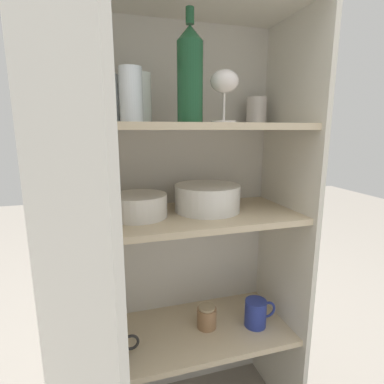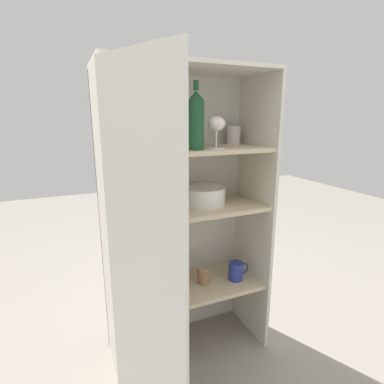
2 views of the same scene
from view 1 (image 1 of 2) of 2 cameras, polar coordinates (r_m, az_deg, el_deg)
The scene contains 18 objects.
cupboard_back_panel at distance 1.17m, azimuth -4.26°, elevation -5.93°, with size 0.81×0.02×1.45m, color silver.
cupboard_side_left at distance 1.00m, azimuth -25.06°, elevation -10.29°, with size 0.02×0.37×1.45m, color silver.
cupboard_side_right at distance 1.17m, azimuth 17.14°, elevation -6.52°, with size 0.02×0.37×1.45m, color silver.
shelf_board_lower at distance 1.19m, azimuth -1.98°, elevation -25.40°, with size 0.77×0.33×0.02m, color beige.
shelf_board_middle at distance 0.99m, azimuth -2.16°, elevation -4.88°, with size 0.77×0.33×0.02m, color beige.
shelf_board_upper at distance 0.95m, azimuth -2.31°, elevation 12.35°, with size 0.77×0.33×0.02m, color beige.
cupboard_door at distance 0.67m, azimuth -22.27°, elevation -21.59°, with size 0.20×0.36×1.45m.
tumbler_glass_0 at distance 0.95m, azimuth -10.17°, elevation 17.12°, with size 0.08×0.08×0.14m.
tumbler_glass_1 at distance 1.16m, azimuth 12.16°, elevation 14.87°, with size 0.07×0.07×0.10m.
tumbler_glass_2 at distance 0.93m, azimuth -16.33°, elevation 16.66°, with size 0.08×0.08×0.13m.
tumbler_glass_3 at distance 0.88m, azimuth -11.53°, elevation 17.63°, with size 0.06×0.06×0.15m.
wine_glass_0 at distance 0.90m, azimuth 6.20°, elevation 19.69°, with size 0.08×0.08×0.15m.
wine_bottle at distance 0.87m, azimuth -0.39°, elevation 21.55°, with size 0.07×0.07×0.29m.
plate_stack_white at distance 1.03m, azimuth 2.93°, elevation -1.10°, with size 0.22×0.22×0.09m.
mixing_bowl_large at distance 0.96m, azimuth -10.11°, elevation -2.41°, with size 0.18×0.18×0.07m.
coffee_mug_primary at distance 1.09m, azimuth -14.98°, elevation -26.65°, with size 0.14×0.10×0.08m.
coffee_mug_extra_1 at distance 1.21m, azimuth 12.12°, elevation -21.59°, with size 0.12×0.08×0.10m.
storage_jar at distance 1.18m, azimuth 2.82°, elevation -22.67°, with size 0.07×0.07×0.08m.
Camera 1 is at (-0.23, -0.75, 1.08)m, focal length 28.00 mm.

